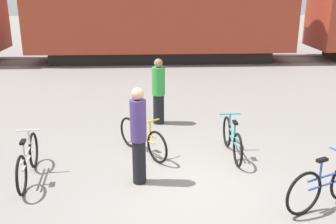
{
  "coord_description": "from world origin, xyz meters",
  "views": [
    {
      "loc": [
        -0.67,
        -6.32,
        3.52
      ],
      "look_at": [
        -0.28,
        1.04,
        1.1
      ],
      "focal_mm": 42.0,
      "sensor_mm": 36.0,
      "label": 1
    }
  ],
  "objects_px": {
    "bicycle_yellow": "(142,138)",
    "bicycle_blue": "(326,185)",
    "bicycle_teal": "(232,139)",
    "person_in_green": "(159,91)",
    "person_in_purple": "(139,135)",
    "freight_train": "(161,0)",
    "bicycle_silver": "(28,161)"
  },
  "relations": [
    {
      "from": "bicycle_blue",
      "to": "bicycle_teal",
      "type": "bearing_deg",
      "value": 117.28
    },
    {
      "from": "person_in_green",
      "to": "person_in_purple",
      "type": "bearing_deg",
      "value": -96.73
    },
    {
      "from": "person_in_purple",
      "to": "person_in_green",
      "type": "relative_size",
      "value": 1.06
    },
    {
      "from": "bicycle_blue",
      "to": "person_in_purple",
      "type": "bearing_deg",
      "value": 161.61
    },
    {
      "from": "bicycle_yellow",
      "to": "bicycle_blue",
      "type": "distance_m",
      "value": 3.77
    },
    {
      "from": "freight_train",
      "to": "bicycle_silver",
      "type": "height_order",
      "value": "freight_train"
    },
    {
      "from": "bicycle_yellow",
      "to": "person_in_green",
      "type": "bearing_deg",
      "value": 78.15
    },
    {
      "from": "person_in_purple",
      "to": "person_in_green",
      "type": "xyz_separation_m",
      "value": [
        0.46,
        3.23,
        -0.07
      ]
    },
    {
      "from": "bicycle_teal",
      "to": "bicycle_silver",
      "type": "distance_m",
      "value": 4.12
    },
    {
      "from": "freight_train",
      "to": "bicycle_teal",
      "type": "relative_size",
      "value": 22.58
    },
    {
      "from": "bicycle_yellow",
      "to": "person_in_purple",
      "type": "distance_m",
      "value": 1.4
    },
    {
      "from": "bicycle_teal",
      "to": "person_in_green",
      "type": "xyz_separation_m",
      "value": [
        -1.5,
        2.12,
        0.5
      ]
    },
    {
      "from": "freight_train",
      "to": "bicycle_silver",
      "type": "xyz_separation_m",
      "value": [
        -2.92,
        -11.81,
        -2.41
      ]
    },
    {
      "from": "freight_train",
      "to": "person_in_green",
      "type": "relative_size",
      "value": 22.59
    },
    {
      "from": "bicycle_teal",
      "to": "person_in_purple",
      "type": "xyz_separation_m",
      "value": [
        -1.95,
        -1.11,
        0.57
      ]
    },
    {
      "from": "bicycle_yellow",
      "to": "bicycle_blue",
      "type": "height_order",
      "value": "bicycle_blue"
    },
    {
      "from": "bicycle_blue",
      "to": "person_in_green",
      "type": "height_order",
      "value": "person_in_green"
    },
    {
      "from": "freight_train",
      "to": "bicycle_yellow",
      "type": "height_order",
      "value": "freight_train"
    },
    {
      "from": "freight_train",
      "to": "bicycle_teal",
      "type": "height_order",
      "value": "freight_train"
    },
    {
      "from": "freight_train",
      "to": "person_in_green",
      "type": "xyz_separation_m",
      "value": [
        -0.39,
        -8.81,
        -1.93
      ]
    },
    {
      "from": "bicycle_blue",
      "to": "person_in_purple",
      "type": "relative_size",
      "value": 0.88
    },
    {
      "from": "person_in_green",
      "to": "bicycle_blue",
      "type": "bearing_deg",
      "value": -57.27
    },
    {
      "from": "bicycle_yellow",
      "to": "person_in_purple",
      "type": "relative_size",
      "value": 0.81
    },
    {
      "from": "bicycle_silver",
      "to": "person_in_green",
      "type": "bearing_deg",
      "value": 49.85
    },
    {
      "from": "bicycle_yellow",
      "to": "person_in_green",
      "type": "height_order",
      "value": "person_in_green"
    },
    {
      "from": "bicycle_yellow",
      "to": "bicycle_silver",
      "type": "bearing_deg",
      "value": -153.81
    },
    {
      "from": "bicycle_yellow",
      "to": "bicycle_blue",
      "type": "bearing_deg",
      "value": -37.31
    },
    {
      "from": "bicycle_teal",
      "to": "freight_train",
      "type": "bearing_deg",
      "value": 95.78
    },
    {
      "from": "bicycle_blue",
      "to": "person_in_purple",
      "type": "xyz_separation_m",
      "value": [
        -3.05,
        1.01,
        0.54
      ]
    },
    {
      "from": "freight_train",
      "to": "bicycle_blue",
      "type": "xyz_separation_m",
      "value": [
        2.2,
        -13.06,
        -2.39
      ]
    },
    {
      "from": "freight_train",
      "to": "bicycle_silver",
      "type": "bearing_deg",
      "value": -103.89
    },
    {
      "from": "freight_train",
      "to": "bicycle_silver",
      "type": "distance_m",
      "value": 12.4
    }
  ]
}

